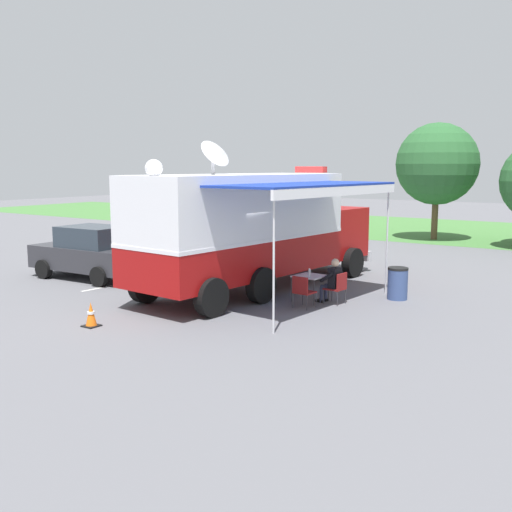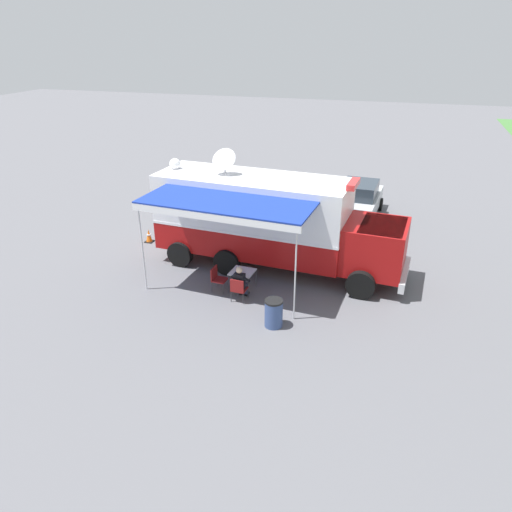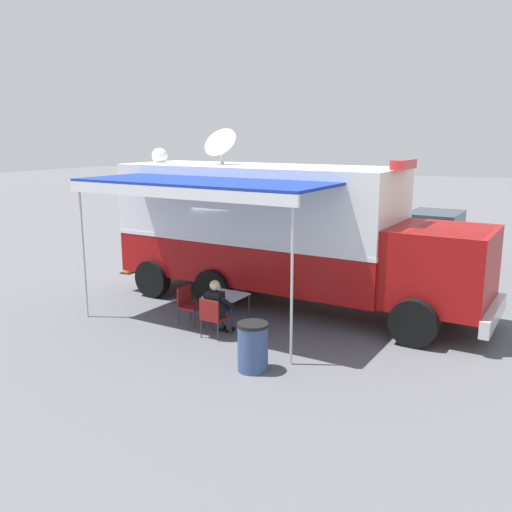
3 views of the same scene
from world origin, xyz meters
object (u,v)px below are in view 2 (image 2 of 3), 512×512
Objects in this scene: command_truck at (271,219)px; folding_table at (242,273)px; trash_bin at (274,313)px; traffic_cone at (149,236)px; water_bottle at (238,269)px; folding_chair_beside_table at (217,277)px; car_behind_truck at (269,198)px; folding_chair_at_table at (238,288)px; seated_responder at (240,282)px; car_far_corner at (359,200)px.

command_truck is 2.51m from folding_table.
trash_bin is 1.57× the size of traffic_cone.
folding_chair_beside_table is (0.20, -0.70, -0.32)m from water_bottle.
folding_table is 0.20× the size of car_behind_truck.
trash_bin is (1.11, 1.52, -0.06)m from folding_chair_at_table.
command_truck reaches higher than folding_chair_at_table.
seated_responder is 0.29× the size of car_behind_truck.
water_bottle is 0.18× the size of seated_responder.
command_truck is at bearing -163.35° from trash_bin.
car_behind_truck reaches higher than folding_table.
trash_bin reaches higher than folding_table.
folding_table is 0.69× the size of seated_responder.
command_truck reaches higher than car_far_corner.
car_behind_truck is at bearing -164.55° from command_truck.
folding_table is 3.84× the size of water_bottle.
traffic_cone is (-3.54, -5.36, -0.37)m from seated_responder.
water_bottle is at bearing -160.47° from folding_chair_at_table.
car_far_corner is at bearing 157.60° from command_truck.
trash_bin is 10.71m from car_far_corner.
trash_bin is at bearing 43.94° from water_bottle.
car_far_corner is at bearing 124.55° from traffic_cone.
trash_bin reaches higher than folding_chair_beside_table.
water_bottle is 0.05× the size of car_behind_truck.
traffic_cone is at bearing -125.99° from folding_chair_beside_table.
traffic_cone is (-3.73, -5.34, -0.23)m from folding_chair_at_table.
folding_table is 0.23m from water_bottle.
car_behind_truck is 0.99× the size of car_far_corner.
folding_chair_at_table is 0.20× the size of car_behind_truck.
car_behind_truck reaches higher than folding_chair_at_table.
folding_table is at bearing -11.51° from command_truck.
car_behind_truck is at bearing -164.04° from trash_bin.
folding_chair_at_table is (0.80, 0.12, -0.16)m from folding_table.
trash_bin is at bearing 53.96° from folding_chair_at_table.
folding_chair_beside_table reaches higher than traffic_cone.
water_bottle reaches higher than folding_chair_beside_table.
folding_table is 0.99× the size of folding_chair_beside_table.
command_truck is at bearing 15.45° from car_behind_truck.
traffic_cone is at bearing -98.11° from command_truck.
folding_chair_beside_table is 1.05m from seated_responder.
water_bottle is 0.85m from folding_chair_at_table.
trash_bin is 0.21× the size of car_far_corner.
water_bottle is at bearing -136.06° from trash_bin.
command_truck is 43.08× the size of water_bottle.
folding_chair_at_table is 8.63m from car_behind_truck.
command_truck is 3.27m from folding_chair_at_table.
folding_chair_beside_table reaches higher than folding_table.
car_far_corner is (-0.96, 4.26, 0.00)m from car_behind_truck.
car_far_corner is (-8.74, 3.29, 0.05)m from water_bottle.
car_far_corner reaches higher than traffic_cone.
folding_table is at bearing -167.88° from seated_responder.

